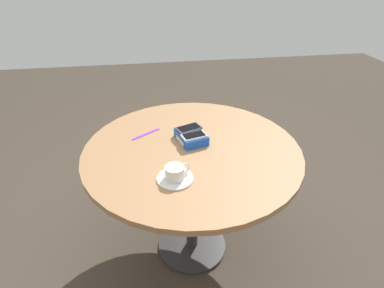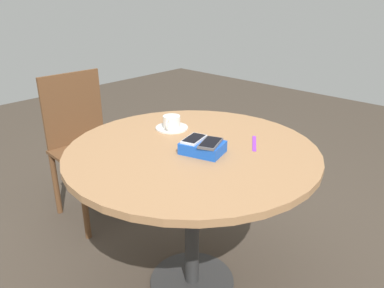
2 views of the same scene
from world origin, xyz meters
name	(u,v)px [view 2 (image 2 of 2)]	position (x,y,z in m)	size (l,w,h in m)	color
ground_plane	(192,282)	(0.00, 0.00, 0.00)	(8.00, 8.00, 0.00)	#42382D
round_table	(192,170)	(0.00, 0.00, 0.65)	(1.11, 1.11, 0.76)	#2D2D2D
phone_box	(203,148)	(-0.07, 0.01, 0.78)	(0.20, 0.17, 0.05)	blue
phone_gray	(211,143)	(-0.11, 0.00, 0.81)	(0.11, 0.15, 0.01)	#515156
phone_white	(194,139)	(-0.02, 0.01, 0.81)	(0.10, 0.14, 0.01)	silver
saucer	(172,128)	(0.24, -0.11, 0.76)	(0.16, 0.16, 0.01)	silver
coffee_cup	(171,122)	(0.24, -0.11, 0.79)	(0.09, 0.11, 0.06)	silver
lanyard_strap	(254,143)	(-0.17, -0.23, 0.76)	(0.18, 0.02, 0.00)	purple
chair_near_window	(87,144)	(0.98, -0.06, 0.48)	(0.45, 0.45, 0.92)	brown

